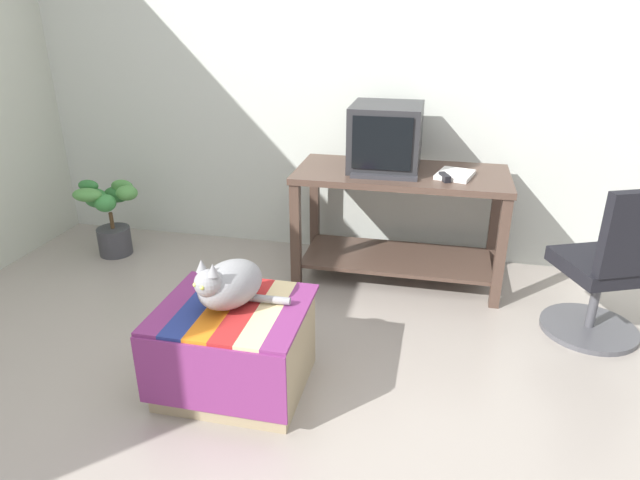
{
  "coord_description": "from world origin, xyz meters",
  "views": [
    {
      "loc": [
        0.57,
        -1.79,
        1.71
      ],
      "look_at": [
        -0.02,
        0.85,
        0.55
      ],
      "focal_mm": 31.21,
      "sensor_mm": 36.0,
      "label": 1
    }
  ],
  "objects_px": {
    "book": "(455,175)",
    "stapler": "(445,177)",
    "potted_plant": "(109,214)",
    "office_chair": "(608,274)",
    "tv_monitor": "(386,138)",
    "cat": "(229,284)",
    "desk": "(400,207)",
    "keyboard": "(384,175)",
    "ottoman_with_blanket": "(235,347)"
  },
  "relations": [
    {
      "from": "ottoman_with_blanket",
      "to": "potted_plant",
      "type": "height_order",
      "value": "potted_plant"
    },
    {
      "from": "cat",
      "to": "stapler",
      "type": "xyz_separation_m",
      "value": [
        0.91,
        1.18,
        0.21
      ]
    },
    {
      "from": "desk",
      "to": "cat",
      "type": "relative_size",
      "value": 3.03
    },
    {
      "from": "ottoman_with_blanket",
      "to": "cat",
      "type": "height_order",
      "value": "cat"
    },
    {
      "from": "tv_monitor",
      "to": "office_chair",
      "type": "height_order",
      "value": "tv_monitor"
    },
    {
      "from": "book",
      "to": "office_chair",
      "type": "distance_m",
      "value": 1.0
    },
    {
      "from": "desk",
      "to": "office_chair",
      "type": "relative_size",
      "value": 1.49
    },
    {
      "from": "keyboard",
      "to": "stapler",
      "type": "xyz_separation_m",
      "value": [
        0.36,
        -0.0,
        0.01
      ]
    },
    {
      "from": "cat",
      "to": "office_chair",
      "type": "xyz_separation_m",
      "value": [
        1.8,
        0.83,
        -0.16
      ]
    },
    {
      "from": "desk",
      "to": "tv_monitor",
      "type": "xyz_separation_m",
      "value": [
        -0.11,
        0.05,
        0.43
      ]
    },
    {
      "from": "cat",
      "to": "potted_plant",
      "type": "relative_size",
      "value": 0.78
    },
    {
      "from": "desk",
      "to": "stapler",
      "type": "height_order",
      "value": "stapler"
    },
    {
      "from": "keyboard",
      "to": "ottoman_with_blanket",
      "type": "xyz_separation_m",
      "value": [
        -0.54,
        -1.19,
        -0.53
      ]
    },
    {
      "from": "tv_monitor",
      "to": "stapler",
      "type": "height_order",
      "value": "tv_monitor"
    },
    {
      "from": "keyboard",
      "to": "potted_plant",
      "type": "xyz_separation_m",
      "value": [
        -1.96,
        0.06,
        -0.44
      ]
    },
    {
      "from": "cat",
      "to": "ottoman_with_blanket",
      "type": "bearing_deg",
      "value": -13.44
    },
    {
      "from": "ottoman_with_blanket",
      "to": "office_chair",
      "type": "relative_size",
      "value": 0.76
    },
    {
      "from": "tv_monitor",
      "to": "keyboard",
      "type": "distance_m",
      "value": 0.26
    },
    {
      "from": "potted_plant",
      "to": "stapler",
      "type": "bearing_deg",
      "value": -1.53
    },
    {
      "from": "potted_plant",
      "to": "office_chair",
      "type": "height_order",
      "value": "office_chair"
    },
    {
      "from": "office_chair",
      "to": "stapler",
      "type": "bearing_deg",
      "value": -44.37
    },
    {
      "from": "tv_monitor",
      "to": "book",
      "type": "bearing_deg",
      "value": -12.4
    },
    {
      "from": "book",
      "to": "office_chair",
      "type": "xyz_separation_m",
      "value": [
        0.83,
        -0.44,
        -0.36
      ]
    },
    {
      "from": "tv_monitor",
      "to": "office_chair",
      "type": "xyz_separation_m",
      "value": [
        1.26,
        -0.53,
        -0.55
      ]
    },
    {
      "from": "tv_monitor",
      "to": "cat",
      "type": "distance_m",
      "value": 1.52
    },
    {
      "from": "book",
      "to": "cat",
      "type": "xyz_separation_m",
      "value": [
        -0.97,
        -1.27,
        -0.2
      ]
    },
    {
      "from": "tv_monitor",
      "to": "desk",
      "type": "bearing_deg",
      "value": -23.69
    },
    {
      "from": "office_chair",
      "to": "cat",
      "type": "bearing_deg",
      "value": 1.79
    },
    {
      "from": "desk",
      "to": "keyboard",
      "type": "relative_size",
      "value": 3.31
    },
    {
      "from": "desk",
      "to": "keyboard",
      "type": "distance_m",
      "value": 0.3
    },
    {
      "from": "desk",
      "to": "potted_plant",
      "type": "distance_m",
      "value": 2.06
    },
    {
      "from": "keyboard",
      "to": "book",
      "type": "distance_m",
      "value": 0.43
    },
    {
      "from": "office_chair",
      "to": "stapler",
      "type": "xyz_separation_m",
      "value": [
        -0.89,
        0.35,
        0.37
      ]
    },
    {
      "from": "ottoman_with_blanket",
      "to": "office_chair",
      "type": "height_order",
      "value": "office_chair"
    },
    {
      "from": "book",
      "to": "stapler",
      "type": "bearing_deg",
      "value": -107.61
    },
    {
      "from": "tv_monitor",
      "to": "ottoman_with_blanket",
      "type": "relative_size",
      "value": 0.67
    },
    {
      "from": "book",
      "to": "stapler",
      "type": "xyz_separation_m",
      "value": [
        -0.06,
        -0.1,
        0.01
      ]
    },
    {
      "from": "cat",
      "to": "keyboard",
      "type": "bearing_deg",
      "value": 88.58
    },
    {
      "from": "tv_monitor",
      "to": "stapler",
      "type": "distance_m",
      "value": 0.46
    },
    {
      "from": "ottoman_with_blanket",
      "to": "potted_plant",
      "type": "xyz_separation_m",
      "value": [
        -1.42,
        1.25,
        0.09
      ]
    },
    {
      "from": "book",
      "to": "cat",
      "type": "height_order",
      "value": "book"
    },
    {
      "from": "desk",
      "to": "office_chair",
      "type": "bearing_deg",
      "value": -23.18
    },
    {
      "from": "cat",
      "to": "book",
      "type": "bearing_deg",
      "value": 76.43
    },
    {
      "from": "potted_plant",
      "to": "stapler",
      "type": "xyz_separation_m",
      "value": [
        2.32,
        -0.06,
        0.45
      ]
    },
    {
      "from": "potted_plant",
      "to": "stapler",
      "type": "height_order",
      "value": "stapler"
    },
    {
      "from": "keyboard",
      "to": "cat",
      "type": "bearing_deg",
      "value": -117.19
    },
    {
      "from": "desk",
      "to": "ottoman_with_blanket",
      "type": "height_order",
      "value": "desk"
    },
    {
      "from": "book",
      "to": "ottoman_with_blanket",
      "type": "height_order",
      "value": "book"
    },
    {
      "from": "potted_plant",
      "to": "office_chair",
      "type": "bearing_deg",
      "value": -7.25
    },
    {
      "from": "tv_monitor",
      "to": "potted_plant",
      "type": "bearing_deg",
      "value": -176.57
    }
  ]
}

